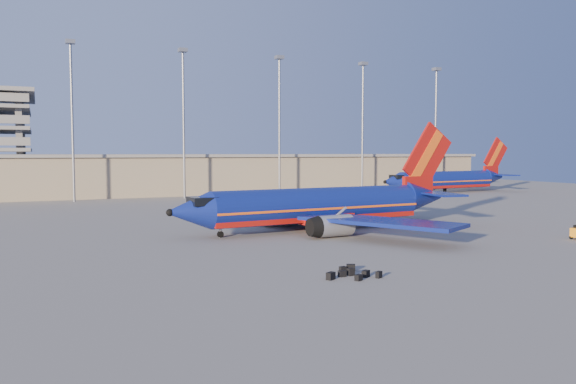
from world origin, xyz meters
name	(u,v)px	position (x,y,z in m)	size (l,w,h in m)	color
ground	(314,225)	(0.00, 0.00, 0.00)	(220.00, 220.00, 0.00)	slate
terminal_building	(238,173)	(10.00, 58.00, 4.32)	(122.00, 16.00, 8.50)	gray
light_mast_row	(233,109)	(5.00, 46.00, 17.55)	(101.60, 1.60, 28.65)	gray
aircraft_main	(324,206)	(-1.04, -4.48, 2.71)	(37.48, 35.97, 12.69)	navy
aircraft_second	(448,180)	(51.86, 37.46, 2.86)	(36.82, 14.29, 12.47)	navy
luggage_pile	(351,273)	(-10.55, -26.80, 0.24)	(4.03, 3.61, 0.54)	black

